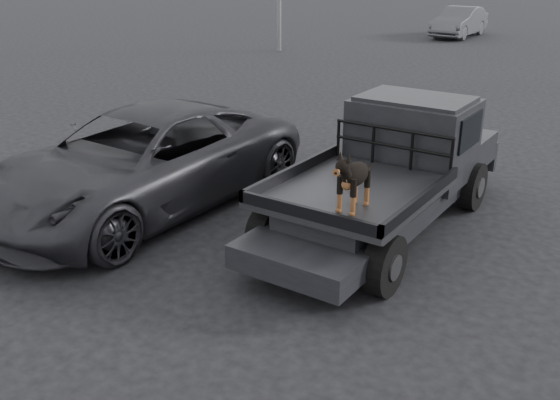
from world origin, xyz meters
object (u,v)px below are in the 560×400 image
Objects in this scene: dog at (354,180)px; distant_car_a at (459,22)px; flatbed_ute at (383,200)px; parked_suv at (142,161)px.

distant_car_a is at bearing 106.11° from dog.
flatbed_ute is 1.77m from dog.
dog is 3.81m from parked_suv.
dog reaches higher than distant_car_a.
dog is at bearing -73.98° from distant_car_a.
parked_suv is 23.72m from distant_car_a.
parked_suv is at bearing -82.66° from distant_car_a.
dog is (0.29, -1.53, 0.83)m from flatbed_ute.
dog is 0.13× the size of parked_suv.
flatbed_ute is at bearing 22.95° from parked_suv.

